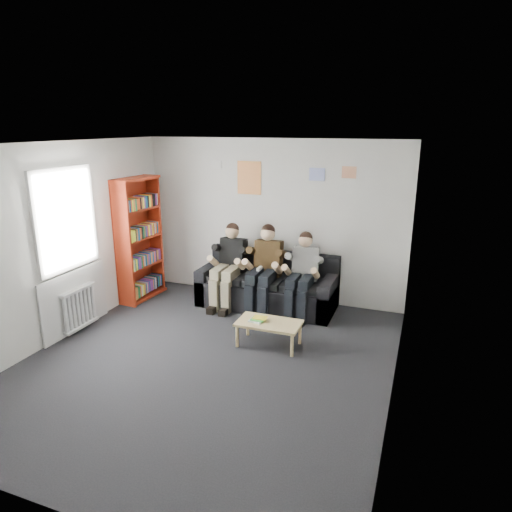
{
  "coord_description": "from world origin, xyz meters",
  "views": [
    {
      "loc": [
        2.42,
        -4.63,
        2.91
      ],
      "look_at": [
        0.17,
        1.3,
        1.07
      ],
      "focal_mm": 32.0,
      "sensor_mm": 36.0,
      "label": 1
    }
  ],
  "objects_px": {
    "bookshelf": "(140,239)",
    "person_right": "(302,275)",
    "person_left": "(228,266)",
    "sofa": "(268,287)",
    "coffee_table": "(269,325)",
    "person_middle": "(264,269)"
  },
  "relations": [
    {
      "from": "sofa",
      "to": "person_right",
      "type": "xyz_separation_m",
      "value": [
        0.62,
        -0.2,
        0.35
      ]
    },
    {
      "from": "sofa",
      "to": "bookshelf",
      "type": "distance_m",
      "value": 2.31
    },
    {
      "from": "coffee_table",
      "to": "person_middle",
      "type": "distance_m",
      "value": 1.31
    },
    {
      "from": "coffee_table",
      "to": "person_right",
      "type": "relative_size",
      "value": 0.65
    },
    {
      "from": "person_left",
      "to": "person_right",
      "type": "height_order",
      "value": "person_left"
    },
    {
      "from": "person_right",
      "to": "coffee_table",
      "type": "bearing_deg",
      "value": -102.77
    },
    {
      "from": "person_middle",
      "to": "coffee_table",
      "type": "bearing_deg",
      "value": -69.65
    },
    {
      "from": "bookshelf",
      "to": "coffee_table",
      "type": "relative_size",
      "value": 2.43
    },
    {
      "from": "sofa",
      "to": "bookshelf",
      "type": "bearing_deg",
      "value": -169.16
    },
    {
      "from": "person_left",
      "to": "person_right",
      "type": "bearing_deg",
      "value": 0.52
    },
    {
      "from": "person_middle",
      "to": "person_right",
      "type": "bearing_deg",
      "value": -2.15
    },
    {
      "from": "sofa",
      "to": "coffee_table",
      "type": "distance_m",
      "value": 1.44
    },
    {
      "from": "person_right",
      "to": "person_left",
      "type": "bearing_deg",
      "value": 174.04
    },
    {
      "from": "person_middle",
      "to": "sofa",
      "type": "bearing_deg",
      "value": 87.46
    },
    {
      "from": "person_left",
      "to": "person_middle",
      "type": "relative_size",
      "value": 0.98
    },
    {
      "from": "person_left",
      "to": "sofa",
      "type": "bearing_deg",
      "value": 18.55
    },
    {
      "from": "bookshelf",
      "to": "person_right",
      "type": "relative_size",
      "value": 1.58
    },
    {
      "from": "sofa",
      "to": "person_left",
      "type": "height_order",
      "value": "person_left"
    },
    {
      "from": "person_middle",
      "to": "person_right",
      "type": "distance_m",
      "value": 0.62
    },
    {
      "from": "sofa",
      "to": "bookshelf",
      "type": "relative_size",
      "value": 1.07
    },
    {
      "from": "coffee_table",
      "to": "person_left",
      "type": "relative_size",
      "value": 0.63
    },
    {
      "from": "bookshelf",
      "to": "person_left",
      "type": "bearing_deg",
      "value": 12.25
    }
  ]
}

